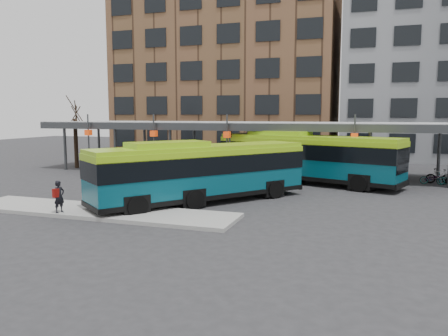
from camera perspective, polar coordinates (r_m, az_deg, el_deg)
ground at (r=22.50m, az=0.00°, el=-5.26°), size 120.00×120.00×0.00m
boarding_island at (r=22.27m, az=-16.15°, el=-5.44°), size 14.00×3.00×0.18m
canopy at (r=34.45m, az=6.73°, el=5.51°), size 40.00×6.53×4.80m
tree at (r=41.32m, az=-18.78°, el=3.39°), size 1.64×1.64×5.60m
building_brick at (r=55.85m, az=0.67°, el=13.42°), size 26.00×14.00×22.00m
bus_front at (r=23.60m, az=-2.96°, el=-0.33°), size 9.62×11.36×3.40m
bus_rear at (r=31.14m, az=10.60°, el=1.54°), size 13.27×6.97×3.61m
pedestrian at (r=21.96m, az=-20.75°, el=-3.49°), size 0.48×0.64×1.53m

